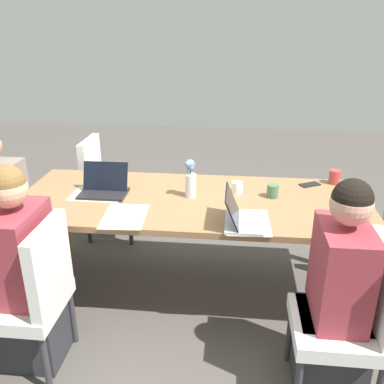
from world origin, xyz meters
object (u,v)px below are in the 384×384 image
person_head_left_left_mid (0,217)px  chair_far_right_mid (105,183)px  person_near_left_far (24,280)px  coffee_mug_centre_left (335,177)px  chair_near_left_far (33,291)px  dining_table (192,208)px  coffee_mug_near_right (237,188)px  phone_black (310,185)px  book_red_cover (32,209)px  person_near_left_near (336,302)px  flower_vase (190,179)px  chair_near_left_near (353,315)px  laptop_near_left_near (240,217)px  laptop_head_left_left_mid (104,188)px  coffee_mug_near_left (273,191)px

person_head_left_left_mid → chair_far_right_mid: 0.97m
person_near_left_far → coffee_mug_centre_left: 2.21m
coffee_mug_centre_left → chair_near_left_far: bearing=-146.1°
dining_table → chair_far_right_mid: chair_far_right_mid is taller
dining_table → chair_near_left_far: chair_near_left_far is taller
coffee_mug_near_right → phone_black: (0.53, 0.21, -0.04)m
coffee_mug_centre_left → book_red_cover: 2.12m
person_near_left_near → flower_vase: size_ratio=4.55×
chair_near_left_near → laptop_near_left_near: laptop_near_left_near is taller
laptop_head_left_left_mid → coffee_mug_near_left: laptop_head_left_left_mid is taller
chair_near_left_near → person_head_left_left_mid: 2.44m
dining_table → person_near_left_near: 1.13m
person_head_left_left_mid → book_red_cover: (0.41, -0.29, 0.22)m
person_head_left_left_mid → book_red_cover: 0.55m
laptop_near_left_near → coffee_mug_centre_left: laptop_near_left_near is taller
flower_vase → laptop_head_left_left_mid: 0.61m
phone_black → coffee_mug_near_left: bearing=-167.9°
flower_vase → dining_table: bearing=-69.2°
dining_table → person_head_left_left_mid: size_ratio=1.99×
dining_table → person_head_left_left_mid: person_head_left_left_mid is taller
book_red_cover → phone_black: bearing=25.3°
coffee_mug_near_right → phone_black: bearing=21.3°
chair_near_left_far → flower_vase: flower_vase is taller
person_head_left_left_mid → chair_near_left_far: person_head_left_left_mid is taller
coffee_mug_near_right → book_red_cover: (-1.30, -0.43, -0.03)m
laptop_head_left_left_mid → chair_near_left_near: bearing=-29.1°
person_near_left_far → chair_far_right_mid: (-0.02, 1.55, -0.03)m
coffee_mug_near_right → person_near_left_near: bearing=-60.0°
person_near_left_near → book_red_cover: (-1.82, 0.47, 0.22)m
flower_vase → book_red_cover: bearing=-161.0°
chair_near_left_near → person_near_left_far: person_near_left_far is taller
person_near_left_far → laptop_near_left_near: size_ratio=3.73×
person_near_left_near → flower_vase: person_near_left_near is taller
person_near_left_near → book_red_cover: person_near_left_near is taller
dining_table → person_head_left_left_mid: 1.41m
chair_near_left_far → coffee_mug_centre_left: (1.79, 1.20, 0.29)m
book_red_cover → coffee_mug_centre_left: bearing=25.0°
flower_vase → laptop_near_left_near: (0.34, -0.38, -0.09)m
dining_table → person_near_left_near: bearing=-42.8°
person_near_left_near → laptop_near_left_near: size_ratio=3.73×
chair_near_left_near → coffee_mug_near_left: (-0.35, 0.91, 0.28)m
person_near_left_far → flower_vase: (0.84, 0.79, 0.34)m
chair_far_right_mid → chair_near_left_far: bearing=-86.7°
person_near_left_near → laptop_head_left_left_mid: 1.65m
laptop_head_left_left_mid → chair_near_left_far: bearing=-101.3°
person_head_left_left_mid → laptop_head_left_left_mid: (0.79, 0.03, 0.25)m
coffee_mug_near_left → chair_near_left_far: bearing=-145.9°
person_near_left_far → laptop_near_left_near: person_near_left_far is taller
chair_near_left_far → coffee_mug_near_left: chair_near_left_far is taller
chair_near_left_far → person_near_left_far: (-0.07, 0.06, 0.03)m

